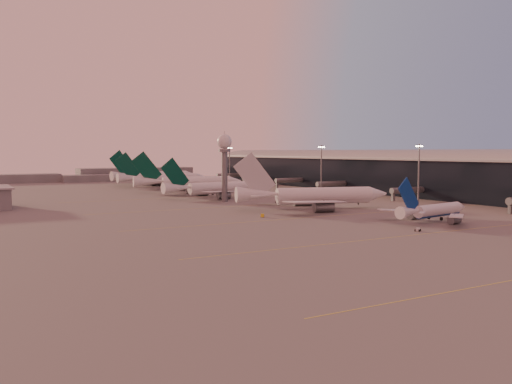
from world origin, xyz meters
TOP-DOWN VIEW (x-y plane):
  - ground at (0.00, 0.00)m, footprint 700.00×700.00m
  - taxiway_markings at (30.00, 56.00)m, footprint 180.00×185.25m
  - terminal at (107.88, 110.09)m, footprint 57.00×362.00m
  - radar_tower at (5.00, 120.00)m, footprint 6.40×6.40m
  - mast_b at (55.00, 55.00)m, footprint 3.60×0.56m
  - mast_c at (50.00, 110.00)m, footprint 3.60×0.56m
  - mast_d at (48.00, 200.00)m, footprint 3.60×0.56m
  - distant_horizon at (2.62, 325.14)m, footprint 165.00×37.50m
  - narrowbody_mid at (32.13, 26.54)m, footprint 36.94×29.23m
  - widebody_white at (21.81, 76.21)m, footprint 60.41×47.75m
  - greentail_a at (10.14, 142.53)m, footprint 53.25×42.85m
  - greentail_b at (14.08, 181.74)m, footprint 60.51×48.48m
  - greentail_c at (16.66, 228.95)m, footprint 59.59×48.11m
  - greentail_d at (20.20, 254.60)m, footprint 62.92×50.43m
  - gsv_tug_mid at (12.07, 14.00)m, footprint 3.08×3.64m
  - gsv_truck_b at (44.76, 31.94)m, footprint 6.38×3.63m
  - gsv_truck_c at (-8.71, 63.50)m, footprint 5.12×5.81m
  - gsv_catering_b at (69.06, 72.39)m, footprint 6.01×4.16m
  - gsv_tug_far at (22.38, 104.52)m, footprint 2.93×3.48m
  - gsv_tug_hangar at (47.45, 163.10)m, footprint 3.57×2.65m

SIDE VIEW (x-z plane):
  - ground at x=0.00m, z-range 0.00..0.00m
  - taxiway_markings at x=30.00m, z-range 0.00..0.02m
  - gsv_tug_far at x=22.38m, z-range 0.01..0.87m
  - gsv_tug_mid at x=12.07m, z-range 0.01..0.91m
  - gsv_tug_hangar at x=47.45m, z-range 0.01..0.93m
  - gsv_truck_c at x=-8.71m, z-range 0.02..2.34m
  - gsv_truck_b at x=44.76m, z-range 0.02..2.46m
  - gsv_catering_b at x=69.06m, z-range 0.00..4.52m
  - narrowbody_mid at x=32.13m, z-range -4.33..10.21m
  - greentail_a at x=10.14m, z-range -6.26..13.09m
  - widebody_white at x=21.81m, z-range -7.12..14.68m
  - greentail_c at x=16.66m, z-range -7.00..14.64m
  - distant_horizon at x=2.62m, z-range -0.61..8.39m
  - greentail_b at x=14.08m, z-range -7.15..14.97m
  - greentail_d at x=20.20m, z-range -7.43..15.55m
  - terminal at x=107.88m, z-range -1.00..22.04m
  - mast_b at x=55.00m, z-range 1.24..26.24m
  - mast_c at x=50.00m, z-range 1.24..26.24m
  - mast_d at x=48.00m, z-range 1.24..26.24m
  - radar_tower at x=5.00m, z-range 5.40..36.50m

